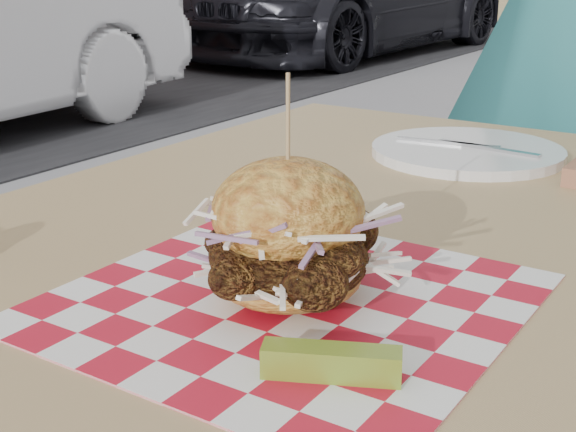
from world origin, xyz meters
TOP-DOWN VIEW (x-y plane):
  - patio_table at (0.16, 0.25)m, footprint 0.80×1.20m
  - patio_chair at (0.13, 1.25)m, footprint 0.53×0.54m
  - paper_liner at (0.22, 0.06)m, footprint 0.36×0.36m
  - sandwich at (0.22, 0.06)m, footprint 0.17×0.17m
  - pickle_spear at (0.32, -0.03)m, footprint 0.10×0.06m
  - place_setting at (0.16, 0.61)m, footprint 0.27×0.27m

SIDE VIEW (x-z plane):
  - patio_chair at x=0.13m, z-range 0.08..1.03m
  - patio_table at x=0.16m, z-range 0.30..1.05m
  - paper_liner at x=0.22m, z-range 0.75..0.75m
  - place_setting at x=0.16m, z-range 0.75..0.77m
  - pickle_spear at x=0.32m, z-range 0.75..0.77m
  - sandwich at x=0.22m, z-range 0.71..0.90m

